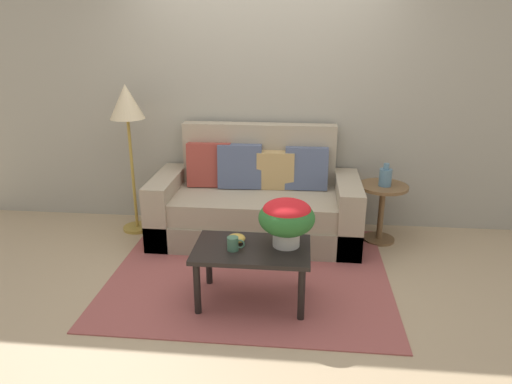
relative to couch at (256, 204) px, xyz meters
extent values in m
plane|color=tan|center=(0.03, -0.69, -0.34)|extent=(14.00, 14.00, 0.00)
cube|color=gray|center=(0.03, 0.47, 1.08)|extent=(6.40, 0.12, 2.85)
cube|color=#994C47|center=(0.03, -0.75, -0.34)|extent=(2.28, 1.92, 0.01)
cube|color=gray|center=(0.00, -0.07, -0.21)|extent=(1.96, 0.87, 0.26)
cube|color=gray|center=(0.00, -0.09, 0.02)|extent=(1.51, 0.79, 0.21)
cube|color=gray|center=(0.00, 0.29, 0.31)|extent=(1.51, 0.16, 0.83)
cube|color=gray|center=(-0.86, -0.07, -0.03)|extent=(0.22, 0.87, 0.62)
cube|color=gray|center=(0.87, -0.07, -0.03)|extent=(0.22, 0.87, 0.62)
cube|color=tan|center=(0.18, 0.13, 0.31)|extent=(0.37, 0.19, 0.37)
cube|color=#4C5670|center=(0.48, 0.14, 0.33)|extent=(0.41, 0.19, 0.42)
cube|color=#4C5670|center=(-0.17, 0.12, 0.34)|extent=(0.43, 0.23, 0.44)
cube|color=#93382D|center=(-0.48, 0.13, 0.34)|extent=(0.44, 0.22, 0.44)
cylinder|color=black|center=(-0.28, -1.38, -0.14)|extent=(0.05, 0.05, 0.41)
cylinder|color=black|center=(0.46, -1.38, -0.14)|extent=(0.05, 0.05, 0.41)
cylinder|color=black|center=(-0.28, -0.96, -0.14)|extent=(0.05, 0.05, 0.41)
cylinder|color=black|center=(0.46, -0.96, -0.14)|extent=(0.05, 0.05, 0.41)
cube|color=black|center=(0.09, -1.17, 0.09)|extent=(0.85, 0.54, 0.03)
cylinder|color=brown|center=(1.20, 0.02, -0.33)|extent=(0.30, 0.30, 0.03)
cylinder|color=brown|center=(1.20, 0.02, -0.06)|extent=(0.06, 0.06, 0.51)
cylinder|color=brown|center=(1.20, 0.02, 0.21)|extent=(0.46, 0.46, 0.03)
cylinder|color=olive|center=(-1.23, 0.05, -0.33)|extent=(0.29, 0.29, 0.03)
cylinder|color=olive|center=(-1.23, 0.05, 0.24)|extent=(0.03, 0.03, 1.11)
cone|color=#C6B289|center=(-1.23, 0.05, 0.96)|extent=(0.33, 0.33, 0.32)
cylinder|color=#B7B2A8|center=(0.34, -1.11, 0.17)|extent=(0.20, 0.20, 0.14)
ellipsoid|color=#286028|center=(0.34, -1.11, 0.32)|extent=(0.41, 0.41, 0.26)
ellipsoid|color=red|center=(0.34, -1.11, 0.39)|extent=(0.35, 0.35, 0.14)
cylinder|color=#3D664C|center=(-0.04, -1.23, 0.15)|extent=(0.08, 0.08, 0.10)
torus|color=#3D664C|center=(0.01, -1.23, 0.15)|extent=(0.07, 0.01, 0.07)
cylinder|color=gold|center=(-0.03, -1.11, 0.11)|extent=(0.05, 0.05, 0.02)
ellipsoid|color=gold|center=(-0.03, -1.11, 0.14)|extent=(0.14, 0.14, 0.06)
cylinder|color=slate|center=(1.20, 0.00, 0.30)|extent=(0.12, 0.12, 0.16)
cylinder|color=slate|center=(1.20, 0.00, 0.41)|extent=(0.05, 0.05, 0.05)
camera|label=1|loc=(0.43, -4.27, 1.62)|focal=33.19mm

